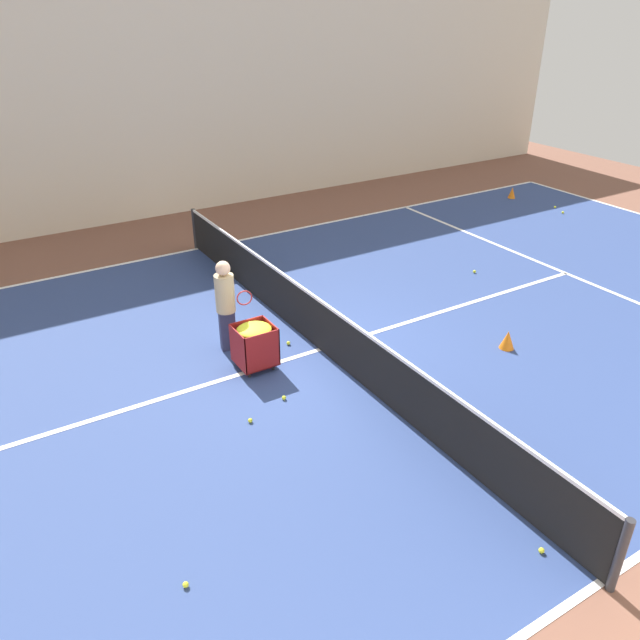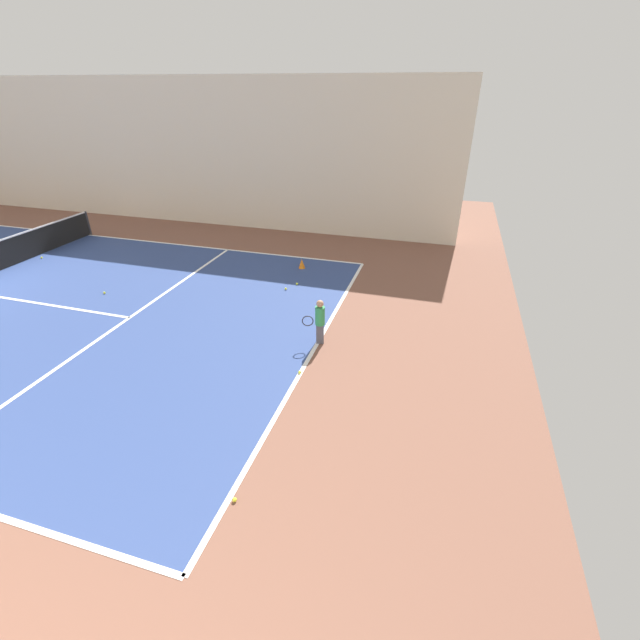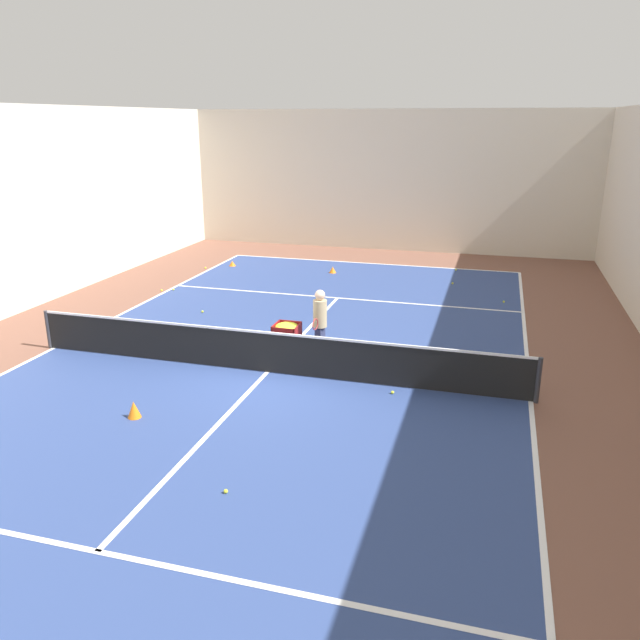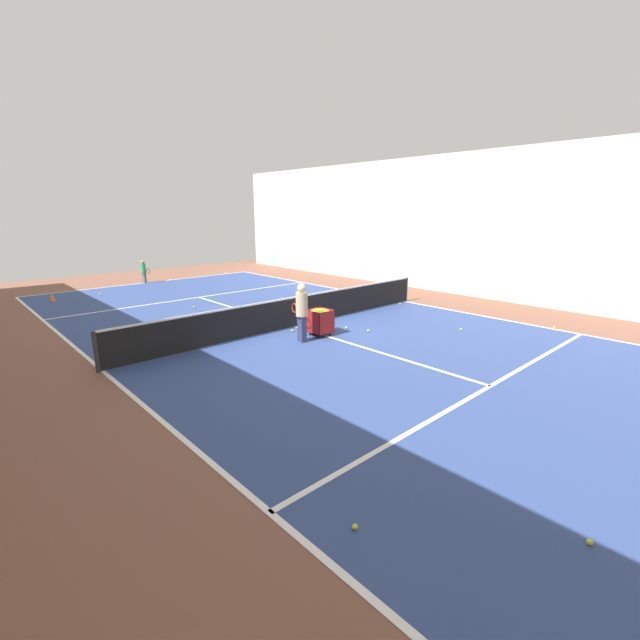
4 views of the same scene
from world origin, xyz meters
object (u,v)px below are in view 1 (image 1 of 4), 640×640
Objects in this scene: ball_cart at (254,338)px; training_cone_0 at (508,340)px; training_cone_1 at (512,193)px; coach_at_net at (226,300)px; tennis_net at (320,324)px.

training_cone_0 is at bearing -113.15° from ball_cart.
ball_cart is 12.20m from training_cone_1.
coach_at_net reaches higher than training_cone_1.
coach_at_net is 5.10× the size of training_cone_1.
tennis_net is 35.20× the size of training_cone_0.
coach_at_net is 2.09× the size of ball_cart.
tennis_net is at bearing -22.02° from coach_at_net.
coach_at_net is 0.92m from ball_cart.
training_cone_1 is (6.55, -7.09, -0.00)m from training_cone_0.
ball_cart is (0.06, 1.24, 0.06)m from tennis_net.
coach_at_net is (0.88, 1.37, 0.45)m from tennis_net.
ball_cart is (-0.82, -0.13, -0.39)m from coach_at_net.
ball_cart is 2.37× the size of training_cone_0.
ball_cart is at bearing 66.85° from training_cone_0.
coach_at_net is at bearing 58.70° from training_cone_0.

